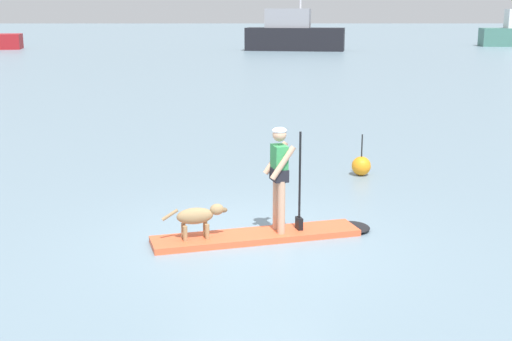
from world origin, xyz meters
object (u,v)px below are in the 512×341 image
at_px(paddleboard, 270,235).
at_px(marker_buoy, 361,166).
at_px(moored_boat_far_starboard, 293,34).
at_px(person_paddler, 280,171).
at_px(dog, 198,216).

relative_size(paddleboard, marker_buoy, 3.97).
bearing_deg(moored_boat_far_starboard, paddleboard, -93.75).
bearing_deg(moored_boat_far_starboard, marker_buoy, -91.60).
bearing_deg(person_paddler, marker_buoy, 65.00).
xyz_separation_m(person_paddler, moored_boat_far_starboard, (3.38, 53.98, 0.39)).
height_order(person_paddler, moored_boat_far_starboard, moored_boat_far_starboard).
height_order(person_paddler, dog, person_paddler).
bearing_deg(marker_buoy, dog, -125.33).
distance_m(person_paddler, moored_boat_far_starboard, 54.09).
bearing_deg(dog, marker_buoy, 54.67).
xyz_separation_m(paddleboard, moored_boat_far_starboard, (3.54, 54.02, 1.43)).
xyz_separation_m(paddleboard, marker_buoy, (2.15, 4.31, 0.17)).
height_order(dog, marker_buoy, marker_buoy).
bearing_deg(paddleboard, person_paddler, 15.62).
xyz_separation_m(dog, moored_boat_far_starboard, (4.67, 54.34, 1.03)).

